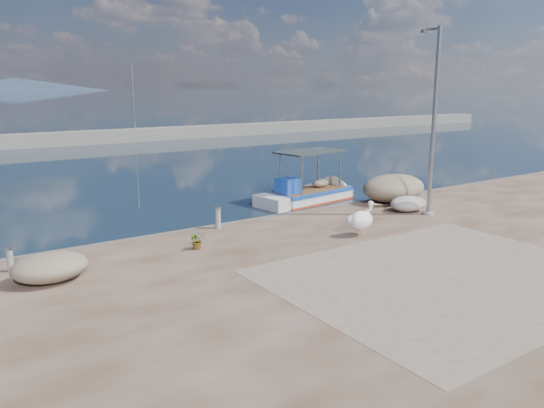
{
  "coord_description": "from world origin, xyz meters",
  "views": [
    {
      "loc": [
        -10.2,
        -11.33,
        5.39
      ],
      "look_at": [
        0.0,
        3.8,
        1.3
      ],
      "focal_mm": 35.0,
      "sensor_mm": 36.0,
      "label": 1
    }
  ],
  "objects": [
    {
      "name": "ground",
      "position": [
        0.0,
        0.0,
        0.0
      ],
      "size": [
        1400.0,
        1400.0,
        0.0
      ],
      "primitive_type": "plane",
      "color": "#162635",
      "rests_on": "ground"
    },
    {
      "name": "bollard_near",
      "position": [
        -1.74,
        4.6,
        0.92
      ],
      "size": [
        0.25,
        0.25,
        0.77
      ],
      "color": "gray",
      "rests_on": "quay"
    },
    {
      "name": "potted_plant",
      "position": [
        -3.4,
        2.84,
        0.77
      ],
      "size": [
        0.48,
        0.42,
        0.53
      ],
      "primitive_type": "imported",
      "rotation": [
        0.0,
        0.0,
        -0.0
      ],
      "color": "#33722D",
      "rests_on": "quay"
    },
    {
      "name": "boat_right",
      "position": [
        5.09,
        8.17,
        0.22
      ],
      "size": [
        6.03,
        2.67,
        2.8
      ],
      "rotation": [
        0.0,
        0.0,
        0.13
      ],
      "color": "white",
      "rests_on": "ground"
    },
    {
      "name": "quay",
      "position": [
        0.0,
        -6.0,
        0.25
      ],
      "size": [
        44.0,
        22.0,
        0.5
      ],
      "primitive_type": "cube",
      "color": "#48351F",
      "rests_on": "ground"
    },
    {
      "name": "pelican",
      "position": [
        1.75,
        1.09,
        1.06
      ],
      "size": [
        1.24,
        0.85,
        1.18
      ],
      "rotation": [
        0.0,
        0.0,
        -0.38
      ],
      "color": "tan",
      "rests_on": "quay"
    },
    {
      "name": "breakwater",
      "position": [
        -0.0,
        40.0,
        0.6
      ],
      "size": [
        120.0,
        2.2,
        7.5
      ],
      "color": "gray",
      "rests_on": "ground"
    },
    {
      "name": "quay_patch",
      "position": [
        1.0,
        -3.0,
        0.5
      ],
      "size": [
        9.0,
        7.0,
        0.01
      ],
      "primitive_type": "cube",
      "color": "gray",
      "rests_on": "quay"
    },
    {
      "name": "net_pile_b",
      "position": [
        -7.74,
        2.46,
        0.87
      ],
      "size": [
        1.9,
        1.48,
        0.74
      ],
      "primitive_type": "ellipsoid",
      "color": "gray",
      "rests_on": "quay"
    },
    {
      "name": "net_pile_c",
      "position": [
        6.63,
        4.27,
        1.09
      ],
      "size": [
        3.0,
        2.14,
        1.18
      ],
      "primitive_type": "ellipsoid",
      "color": "gray",
      "rests_on": "quay"
    },
    {
      "name": "net_pile_d",
      "position": [
        5.78,
        2.68,
        0.8
      ],
      "size": [
        1.59,
        1.19,
        0.6
      ],
      "primitive_type": "ellipsoid",
      "color": "beige",
      "rests_on": "quay"
    },
    {
      "name": "bollard_far",
      "position": [
        -8.47,
        3.8,
        0.87
      ],
      "size": [
        0.22,
        0.22,
        0.68
      ],
      "color": "gray",
      "rests_on": "quay"
    },
    {
      "name": "lamp_post",
      "position": [
        5.97,
        1.86,
        3.8
      ],
      "size": [
        0.44,
        0.96,
        7.0
      ],
      "color": "gray",
      "rests_on": "quay"
    }
  ]
}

